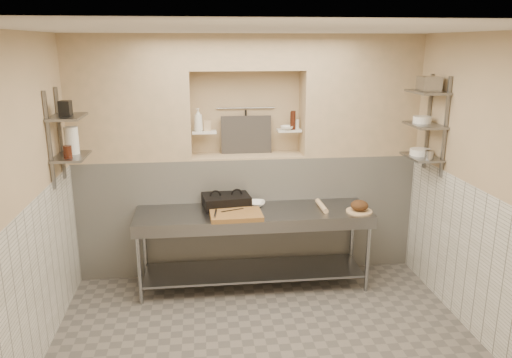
{
  "coord_description": "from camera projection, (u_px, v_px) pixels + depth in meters",
  "views": [
    {
      "loc": [
        -0.56,
        -4.0,
        2.7
      ],
      "look_at": [
        0.01,
        0.9,
        1.35
      ],
      "focal_mm": 35.0,
      "sensor_mm": 36.0,
      "label": 1
    }
  ],
  "objects": [
    {
      "name": "jar_left",
      "position": [
        68.0,
        152.0,
        4.86
      ],
      "size": [
        0.08,
        0.08,
        0.12
      ],
      "primitive_type": "cylinder",
      "color": "#35140B",
      "rests_on": "wall_shelf_left_lower"
    },
    {
      "name": "backwall_pillar_left",
      "position": [
        129.0,
        98.0,
        5.58
      ],
      "size": [
        1.35,
        0.4,
        1.4
      ],
      "primitive_type": "cube",
      "color": "tan",
      "rests_on": "backwall_lower"
    },
    {
      "name": "basket_right",
      "position": [
        429.0,
        84.0,
        5.2
      ],
      "size": [
        0.2,
        0.24,
        0.15
      ],
      "primitive_type": "cube",
      "rotation": [
        0.0,
        0.0,
        -0.05
      ],
      "color": "gray",
      "rests_on": "wall_shelf_right_upper"
    },
    {
      "name": "bowl_alcove",
      "position": [
        287.0,
        128.0,
        5.85
      ],
      "size": [
        0.18,
        0.18,
        0.05
      ],
      "primitive_type": "imported",
      "rotation": [
        0.0,
        0.0,
        0.16
      ],
      "color": "white",
      "rests_on": "alcove_shelf_right"
    },
    {
      "name": "wall_shelf_right_upper",
      "position": [
        427.0,
        92.0,
        5.24
      ],
      "size": [
        0.3,
        0.5,
        0.03
      ],
      "primitive_type": "cube",
      "color": "slate",
      "rests_on": "wall_right"
    },
    {
      "name": "backwall_lower",
      "position": [
        247.0,
        212.0,
        6.1
      ],
      "size": [
        4.0,
        0.4,
        1.4
      ],
      "primitive_type": "cube",
      "color": "silver",
      "rests_on": "floor"
    },
    {
      "name": "backwall_header",
      "position": [
        247.0,
        52.0,
        5.6
      ],
      "size": [
        1.3,
        0.4,
        0.4
      ],
      "primitive_type": "cube",
      "color": "tan",
      "rests_on": "backwall_lower"
    },
    {
      "name": "jar_alcove",
      "position": [
        207.0,
        125.0,
        5.79
      ],
      "size": [
        0.08,
        0.08,
        0.12
      ],
      "primitive_type": "cube",
      "color": "tan",
      "rests_on": "alcove_shelf_left"
    },
    {
      "name": "utensil_rail",
      "position": [
        246.0,
        108.0,
        5.93
      ],
      "size": [
        0.7,
        0.02,
        0.02
      ],
      "primitive_type": "cylinder",
      "rotation": [
        0.0,
        1.57,
        0.0
      ],
      "color": "gray",
      "rests_on": "wall_back"
    },
    {
      "name": "cutting_board",
      "position": [
        236.0,
        215.0,
        5.32
      ],
      "size": [
        0.56,
        0.4,
        0.05
      ],
      "primitive_type": "cube",
      "rotation": [
        0.0,
        0.0,
        0.03
      ],
      "color": "brown",
      "rests_on": "prep_table"
    },
    {
      "name": "shelf_rail_right_b",
      "position": [
        445.0,
        128.0,
        5.16
      ],
      "size": [
        0.03,
        0.03,
        1.05
      ],
      "primitive_type": "cube",
      "color": "slate",
      "rests_on": "wall_right"
    },
    {
      "name": "box_left_upper",
      "position": [
        65.0,
        108.0,
        4.82
      ],
      "size": [
        0.11,
        0.11,
        0.15
      ],
      "primitive_type": "cube",
      "rotation": [
        0.0,
        0.0,
        -0.08
      ],
      "color": "black",
      "rests_on": "wall_shelf_left_upper"
    },
    {
      "name": "panini_press",
      "position": [
        226.0,
        201.0,
        5.64
      ],
      "size": [
        0.56,
        0.44,
        0.14
      ],
      "rotation": [
        0.0,
        0.0,
        0.13
      ],
      "color": "black",
      "rests_on": "prep_table"
    },
    {
      "name": "bread_loaf",
      "position": [
        359.0,
        205.0,
        5.48
      ],
      "size": [
        0.19,
        0.19,
        0.12
      ],
      "primitive_type": "ellipsoid",
      "color": "#4C2D19",
      "rests_on": "bread_board"
    },
    {
      "name": "condiment_a",
      "position": [
        292.0,
        121.0,
        5.88
      ],
      "size": [
        0.06,
        0.06,
        0.2
      ],
      "primitive_type": "cylinder",
      "color": "#35140B",
      "rests_on": "alcove_shelf_right"
    },
    {
      "name": "backwall_pillar_right",
      "position": [
        359.0,
        95.0,
        5.88
      ],
      "size": [
        1.35,
        0.4,
        1.4
      ],
      "primitive_type": "cube",
      "color": "tan",
      "rests_on": "backwall_lower"
    },
    {
      "name": "canister_right",
      "position": [
        429.0,
        155.0,
        5.24
      ],
      "size": [
        0.09,
        0.09,
        0.09
      ],
      "primitive_type": "cylinder",
      "color": "gray",
      "rests_on": "wall_shelf_right_lower"
    },
    {
      "name": "wall_shelf_left_upper",
      "position": [
        67.0,
        117.0,
        4.88
      ],
      "size": [
        0.3,
        0.5,
        0.03
      ],
      "primitive_type": "cube",
      "color": "slate",
      "rests_on": "wall_left"
    },
    {
      "name": "bowl_right",
      "position": [
        420.0,
        152.0,
        5.46
      ],
      "size": [
        0.22,
        0.22,
        0.07
      ],
      "primitive_type": "cylinder",
      "color": "white",
      "rests_on": "wall_shelf_right_lower"
    },
    {
      "name": "alcove_sill",
      "position": [
        247.0,
        155.0,
        5.91
      ],
      "size": [
        1.3,
        0.4,
        0.02
      ],
      "primitive_type": "cube",
      "color": "tan",
      "rests_on": "backwall_lower"
    },
    {
      "name": "shelf_rail_right_a",
      "position": [
        428.0,
        122.0,
        5.54
      ],
      "size": [
        0.03,
        0.03,
        1.05
      ],
      "primitive_type": "cube",
      "color": "slate",
      "rests_on": "wall_right"
    },
    {
      "name": "prep_table",
      "position": [
        254.0,
        233.0,
        5.57
      ],
      "size": [
        2.6,
        0.7,
        0.9
      ],
      "color": "gray",
      "rests_on": "floor"
    },
    {
      "name": "floor",
      "position": [
        267.0,
        350.0,
        4.62
      ],
      "size": [
        4.0,
        3.9,
        0.1
      ],
      "primitive_type": "cube",
      "color": "slate",
      "rests_on": "ground"
    },
    {
      "name": "bottle_soap",
      "position": [
        198.0,
        120.0,
        5.72
      ],
      "size": [
        0.14,
        0.14,
        0.27
      ],
      "primitive_type": "imported",
      "rotation": [
        0.0,
        0.0,
        -0.42
      ],
      "color": "white",
      "rests_on": "alcove_shelf_left"
    },
    {
      "name": "wall_left",
      "position": [
        15.0,
        210.0,
        4.01
      ],
      "size": [
        0.1,
        3.9,
        2.8
      ],
      "primitive_type": "cube",
      "color": "tan",
      "rests_on": "ground"
    },
    {
      "name": "wall_shelf_left_lower",
      "position": [
        71.0,
        157.0,
        4.99
      ],
      "size": [
        0.3,
        0.5,
        0.02
      ],
      "primitive_type": "cube",
      "color": "slate",
      "rests_on": "wall_left"
    },
    {
      "name": "wall_back",
      "position": [
        245.0,
        152.0,
        6.16
      ],
      "size": [
        4.0,
        0.1,
        2.8
      ],
      "primitive_type": "cube",
      "color": "tan",
      "rests_on": "ground"
    },
    {
      "name": "wall_right",
      "position": [
        494.0,
        193.0,
        4.47
      ],
      "size": [
        0.1,
        3.9,
        2.8
      ],
      "primitive_type": "cube",
      "color": "tan",
      "rests_on": "ground"
    },
    {
      "name": "jug_left",
      "position": [
        72.0,
        140.0,
        5.02
      ],
      "size": [
        0.14,
        0.14,
        0.28
      ],
      "primitive_type": "cylinder",
      "color": "white",
      "rests_on": "wall_shelf_left_lower"
    },
    {
      "name": "condiment_c",
      "position": [
        296.0,
        124.0,
        5.92
      ],
      "size": [
        0.06,
        0.06,
        0.11
      ],
      "primitive_type": "cylinder",
      "color": "white",
      "rests_on": "alcove_shelf_right"
    },
    {
      "name": "hanging_steel",
      "position": [
        246.0,
        122.0,
        5.96
      ],
      "size": [
        0.02,
        0.02,
        0.3
      ],
      "primitive_type": "cylinder",
      "color": "black",
      "rests_on": "utensil_rail"
    },
    {
      "name": "bread_board",
      "position": [
        359.0,
        211.0,
        5.49
      ],
      "size": [
        0.29,
        0.29,
        0.02
      ],
      "primitive_type": "cylinder",
      "color": "#D6AB80",
      "rests_on": "prep_table"
    },
    {
      "name": "wall_shelf_right_mid",
      "position": [
        424.0,
        125.0,
        5.33
      ],
      "size": [
        0.3,
        0.5,
        0.02
      ],
      "primitive_type": "cube",
      "color": "slate",
      "rests_on": "wall_right"
    },
    {
      "name": "ceiling",
      "position": [
        269.0,
        23.0,
        3.86
      ],
      "size": [
        4.0,
        3.9,
        0.1
      ],
      "primitive_type": "cube",
      "color": "silver",
      "rests_on": "ground"
    },
    {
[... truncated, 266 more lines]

